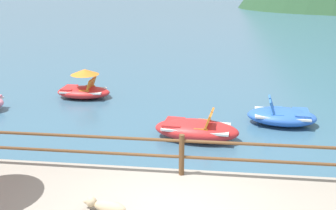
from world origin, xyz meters
The scene contains 6 objects.
ground_plane centered at (0.00, 40.00, 0.00)m, with size 200.00×200.00×0.00m, color #38607A.
dock_railing centered at (0.00, 1.55, 0.99)m, with size 23.92×0.12×0.95m.
dog_resting centered at (-1.25, -0.08, 0.52)m, with size 1.06×0.44×0.26m.
pedal_boat_1 centered at (-4.57, 8.36, 0.39)m, with size 2.16×1.19×1.20m.
pedal_boat_2 centered at (0.18, 4.55, 0.31)m, with size 2.63×1.48×0.90m.
pedal_boat_3 centered at (2.94, 6.17, 0.28)m, with size 2.34×1.54×0.87m.
Camera 1 is at (0.60, -5.99, 4.43)m, focal length 40.54 mm.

